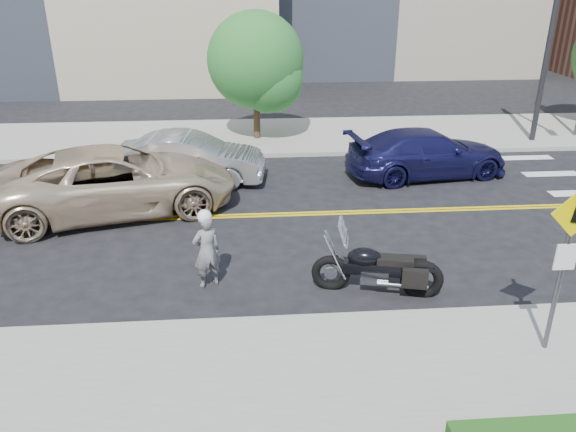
# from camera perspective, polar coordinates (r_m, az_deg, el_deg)

# --- Properties ---
(ground_plane) EXTENTS (120.00, 120.00, 0.00)m
(ground_plane) POSITION_cam_1_polar(r_m,az_deg,el_deg) (15.09, -1.10, 0.13)
(ground_plane) COLOR black
(ground_plane) RESTS_ON ground
(sidewalk_near) EXTENTS (60.00, 5.00, 0.15)m
(sidewalk_near) POSITION_cam_1_polar(r_m,az_deg,el_deg) (8.72, 1.98, -19.54)
(sidewalk_near) COLOR #9E9B91
(sidewalk_near) RESTS_ON ground_plane
(sidewalk_far) EXTENTS (60.00, 5.00, 0.15)m
(sidewalk_far) POSITION_cam_1_polar(r_m,az_deg,el_deg) (22.13, -2.25, 8.10)
(sidewalk_far) COLOR #9E9B91
(sidewalk_far) RESTS_ON ground_plane
(traffic_light) EXTENTS (0.28, 4.50, 7.00)m
(traffic_light) POSITION_cam_1_polar(r_m,az_deg,el_deg) (21.77, 26.64, 17.81)
(traffic_light) COLOR black
(traffic_light) RESTS_ON sidewalk_far
(pedestrian_sign) EXTENTS (0.78, 0.08, 3.00)m
(pedestrian_sign) POSITION_cam_1_polar(r_m,az_deg,el_deg) (9.87, 26.39, -3.39)
(pedestrian_sign) COLOR #4C4C51
(pedestrian_sign) RESTS_ON sidewalk_near
(motorcyclist) EXTENTS (0.70, 0.59, 1.72)m
(motorcyclist) POSITION_cam_1_polar(r_m,az_deg,el_deg) (11.51, -8.27, -3.33)
(motorcyclist) COLOR silver
(motorcyclist) RESTS_ON ground
(motorcycle) EXTENTS (2.65, 1.33, 1.55)m
(motorcycle) POSITION_cam_1_polar(r_m,az_deg,el_deg) (11.36, 9.17, -4.24)
(motorcycle) COLOR black
(motorcycle) RESTS_ON ground
(suv) EXTENTS (6.84, 4.38, 1.76)m
(suv) POSITION_cam_1_polar(r_m,az_deg,el_deg) (15.72, -17.03, 3.49)
(suv) COLOR beige
(suv) RESTS_ON ground
(parked_car_silver) EXTENTS (4.69, 2.06, 1.50)m
(parked_car_silver) POSITION_cam_1_polar(r_m,az_deg,el_deg) (17.51, -9.96, 5.79)
(parked_car_silver) COLOR #94959B
(parked_car_silver) RESTS_ON ground
(parked_car_blue) EXTENTS (5.35, 2.82, 1.48)m
(parked_car_blue) POSITION_cam_1_polar(r_m,az_deg,el_deg) (18.33, 13.93, 6.22)
(parked_car_blue) COLOR #1A1A4F
(parked_car_blue) RESTS_ON ground
(tree_far_a) EXTENTS (3.50, 3.50, 4.79)m
(tree_far_a) POSITION_cam_1_polar(r_m,az_deg,el_deg) (21.08, -3.32, 15.51)
(tree_far_a) COLOR #382619
(tree_far_a) RESTS_ON ground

